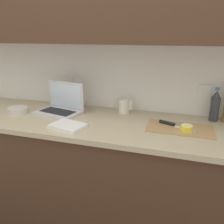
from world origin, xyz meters
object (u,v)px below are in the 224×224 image
bottle_green_soda (215,106)px  knife (171,124)px  measuring_cup (124,106)px  laptop (61,105)px  bowl_white (18,110)px  cutting_board (180,129)px  lemon_half_cut (187,128)px

bottle_green_soda → knife: bearing=-144.0°
measuring_cup → bottle_green_soda: bearing=1.8°
laptop → bowl_white: (-0.31, -0.11, -0.03)m
measuring_cup → knife: bearing=-26.3°
laptop → bottle_green_soda: (1.12, 0.15, 0.05)m
bowl_white → cutting_board: bearing=1.7°
bottle_green_soda → measuring_cup: bottle_green_soda is taller
cutting_board → measuring_cup: bearing=153.7°
laptop → cutting_board: bearing=7.5°
laptop → knife: laptop is taller
bowl_white → laptop: bearing=20.0°
laptop → lemon_half_cut: laptop is taller
lemon_half_cut → knife: bearing=145.6°
cutting_board → bottle_green_soda: bottle_green_soda is taller
laptop → knife: 0.84m
lemon_half_cut → measuring_cup: (-0.47, 0.25, 0.03)m
cutting_board → bottle_green_soda: (0.22, 0.23, 0.10)m
cutting_board → bottle_green_soda: size_ratio=1.78×
lemon_half_cut → bowl_white: bearing=179.9°
lemon_half_cut → bowl_white: (-1.25, 0.00, -0.00)m
laptop → lemon_half_cut: 0.95m
knife → measuring_cup: 0.41m
measuring_cup → cutting_board: bearing=-26.3°
laptop → bowl_white: size_ratio=2.45×
lemon_half_cut → bowl_white: size_ratio=0.49×
knife → bowl_white: size_ratio=1.60×
cutting_board → knife: bearing=153.6°
laptop → bowl_white: bearing=-147.5°
laptop → cutting_board: size_ratio=0.89×
measuring_cup → bowl_white: size_ratio=0.75×
cutting_board → bowl_white: size_ratio=2.77×
cutting_board → lemon_half_cut: bearing=-44.1°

